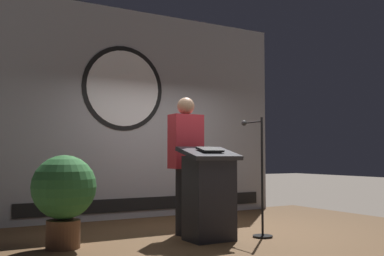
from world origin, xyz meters
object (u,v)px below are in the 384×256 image
object	(u,v)px
podium	(209,194)
microphone_stand	(260,195)
potted_plant	(64,192)
speaker_person	(186,164)

from	to	relation	value
podium	microphone_stand	distance (m)	0.68
microphone_stand	potted_plant	size ratio (longest dim) A/B	1.47
podium	speaker_person	distance (m)	0.60
potted_plant	speaker_person	bearing A→B (deg)	2.78
podium	speaker_person	world-z (taller)	speaker_person
podium	microphone_stand	xyz separation A→B (m)	(0.67, -0.10, -0.02)
microphone_stand	potted_plant	distance (m)	2.31
podium	speaker_person	size ratio (longest dim) A/B	0.64
podium	potted_plant	size ratio (longest dim) A/B	1.10
microphone_stand	podium	bearing A→B (deg)	171.46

